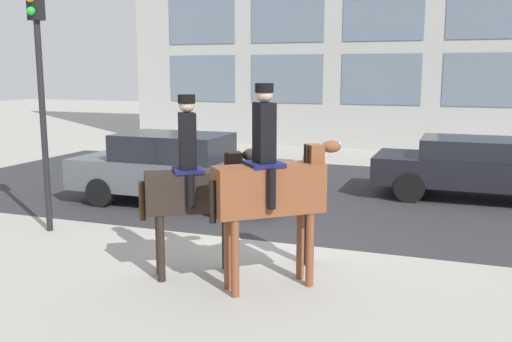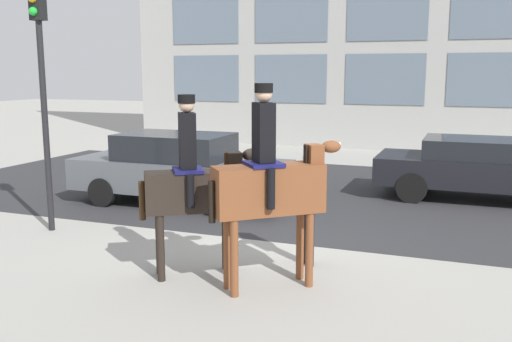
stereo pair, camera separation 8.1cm
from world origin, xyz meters
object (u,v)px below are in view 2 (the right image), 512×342
object	(u,v)px
pedestrian_bystander	(308,198)
street_car_far_lane	(480,167)
street_car_near_lane	(179,168)
mounted_horse_lead	(195,185)
mounted_horse_companion	(270,185)
traffic_light	(41,67)

from	to	relation	value
pedestrian_bystander	street_car_far_lane	world-z (taller)	pedestrian_bystander
pedestrian_bystander	street_car_near_lane	world-z (taller)	pedestrian_bystander
mounted_horse_lead	mounted_horse_companion	size ratio (longest dim) A/B	0.94
mounted_horse_lead	pedestrian_bystander	distance (m)	1.72
pedestrian_bystander	traffic_light	size ratio (longest dim) A/B	0.39
mounted_horse_lead	traffic_light	bearing A→B (deg)	129.01
street_car_far_lane	mounted_horse_companion	bearing A→B (deg)	-111.70
street_car_near_lane	street_car_far_lane	world-z (taller)	street_car_near_lane
mounted_horse_lead	street_car_near_lane	bearing A→B (deg)	87.93
pedestrian_bystander	traffic_light	bearing A→B (deg)	-37.26
traffic_light	street_car_near_lane	bearing A→B (deg)	66.15
pedestrian_bystander	street_car_near_lane	xyz separation A→B (m)	(-3.74, 2.91, -0.23)
pedestrian_bystander	street_car_near_lane	size ratio (longest dim) A/B	0.37
traffic_light	street_car_far_lane	bearing A→B (deg)	36.80
mounted_horse_lead	mounted_horse_companion	bearing A→B (deg)	-37.75
street_car_near_lane	traffic_light	world-z (taller)	traffic_light
pedestrian_bystander	street_car_far_lane	distance (m)	6.24
street_car_far_lane	pedestrian_bystander	bearing A→B (deg)	-113.39
street_car_near_lane	pedestrian_bystander	bearing A→B (deg)	-37.84
mounted_horse_lead	street_car_far_lane	world-z (taller)	mounted_horse_lead
mounted_horse_lead	traffic_light	size ratio (longest dim) A/B	0.58
street_car_near_lane	street_car_far_lane	size ratio (longest dim) A/B	1.03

